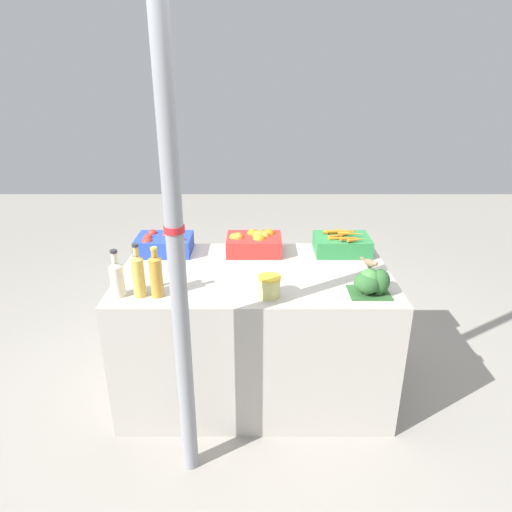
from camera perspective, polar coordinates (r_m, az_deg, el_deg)
The scene contains 12 objects.
ground_plane at distance 3.21m, azimuth -0.00°, elevation -15.85°, with size 10.00×10.00×0.00m, color gray.
market_table at distance 2.96m, azimuth -0.00°, elevation -9.41°, with size 1.63×0.93×0.85m, color #B7B2A8.
support_pole at distance 2.00m, azimuth -10.01°, elevation 3.02°, with size 0.09×0.09×2.67m.
apple_crate at distance 3.08m, azimuth -11.20°, elevation 1.56°, with size 0.36×0.27×0.15m.
orange_crate at distance 3.02m, azimuth -0.04°, elevation 1.70°, with size 0.36×0.27×0.15m.
carrot_crate at distance 3.07m, azimuth 10.85°, elevation 1.52°, with size 0.36×0.27×0.15m.
broccoli_pile at distance 2.53m, azimuth 14.39°, elevation -3.19°, with size 0.22×0.18×0.15m.
juice_bottle_cloudy at distance 2.54m, azimuth -16.84°, elevation -2.56°, with size 0.07×0.07×0.27m.
juice_bottle_golden at distance 2.50m, azimuth -14.36°, elevation -2.22°, with size 0.07×0.07×0.30m.
juice_bottle_amber at distance 2.48m, azimuth -12.24°, elevation -2.34°, with size 0.07×0.07×0.28m.
pickle_jar at distance 2.44m, azimuth 1.83°, elevation -3.82°, with size 0.12×0.12×0.12m.
sparrow_bird at distance 2.51m, azimuth 14.27°, elevation -0.87°, with size 0.08×0.12×0.05m.
Camera 1 is at (0.01, -2.51, 1.99)m, focal length 32.00 mm.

